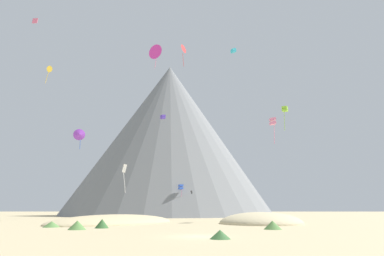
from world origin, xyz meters
name	(u,v)px	position (x,y,z in m)	size (l,w,h in m)	color
ground_plane	(197,236)	(0.00, 0.00, 0.00)	(400.00, 400.00, 0.00)	#C6B284
dune_foreground_left	(261,224)	(10.03, 24.49, 0.00)	(15.12, 13.01, 3.57)	#CCBA8E
dune_foreground_right	(115,223)	(-13.45, 26.41, 0.00)	(26.37, 14.25, 2.74)	#C6B284
bush_far_right	(77,225)	(-13.65, 9.11, 0.51)	(2.05, 2.05, 1.01)	#568442
bush_far_left	(273,225)	(8.73, 9.85, 0.49)	(2.08, 2.08, 0.99)	#568442
bush_near_left	(220,234)	(1.85, -2.57, 0.36)	(1.70, 1.70, 0.72)	#386633
bush_near_right	(52,224)	(-18.64, 14.02, 0.37)	(2.14, 2.14, 0.75)	#568442
bush_scatter_east	(102,224)	(-11.64, 12.13, 0.55)	(1.71, 1.71, 1.10)	#386633
rock_massif	(169,139)	(-9.69, 86.79, 26.07)	(98.64, 98.64, 53.54)	slate
kite_black_low	(192,192)	(-1.25, 52.72, 6.14)	(0.53, 0.74, 0.88)	black
kite_pink_mid	(273,122)	(13.99, 29.65, 17.84)	(1.12, 1.07, 4.91)	pink
kite_gold_high	(49,69)	(-27.12, 26.96, 27.26)	(1.18, 1.40, 3.44)	gold
kite_lime_mid	(285,109)	(17.58, 34.17, 21.51)	(1.39, 1.38, 4.85)	#8CD133
kite_violet_mid	(79,134)	(-20.25, 26.06, 14.74)	(2.00, 0.98, 3.54)	purple
kite_blue_low	(181,187)	(-4.02, 55.93, 7.50)	(1.39, 1.41, 4.62)	blue
kite_magenta_high	(156,52)	(-6.68, 20.68, 27.46)	(2.40, 1.46, 4.11)	#D1339E
kite_indigo_mid	(163,117)	(-6.65, 33.90, 19.95)	(1.14, 1.13, 0.85)	#5138B2
kite_cyan_high	(233,51)	(8.33, 39.24, 36.70)	(1.33, 1.29, 1.15)	#33BCDB
kite_red_high	(183,49)	(-3.28, 47.00, 41.00)	(1.79, 2.42, 5.80)	red
kite_rainbow_high	(35,21)	(-26.27, 18.54, 32.09)	(1.15, 0.44, 1.02)	#E5668C
kite_white_low	(124,173)	(-12.56, 28.14, 8.40)	(0.85, 0.51, 4.97)	white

